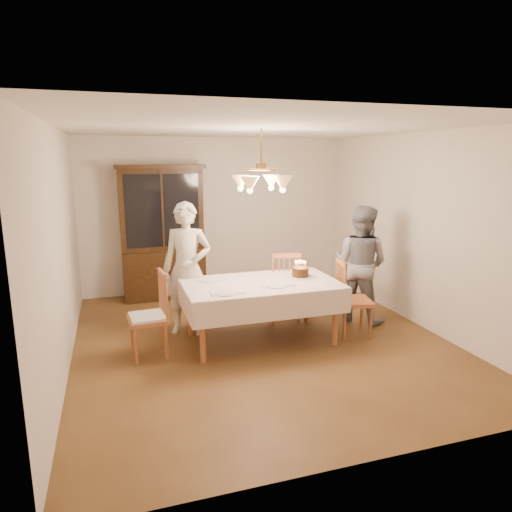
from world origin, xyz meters
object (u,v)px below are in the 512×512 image
object	(u,v)px
dining_table	(261,288)
china_hutch	(162,235)
chair_far_side	(284,289)
elderly_woman	(187,269)
birthday_cake	(300,273)

from	to	relation	value
dining_table	china_hutch	bearing A→B (deg)	112.65
chair_far_side	elderly_woman	bearing A→B (deg)	-176.43
china_hutch	birthday_cake	bearing A→B (deg)	-55.42
chair_far_side	dining_table	bearing A→B (deg)	-130.88
china_hutch	elderly_woman	world-z (taller)	china_hutch
dining_table	birthday_cake	size ratio (longest dim) A/B	6.33
birthday_cake	dining_table	bearing A→B (deg)	-171.88
dining_table	elderly_woman	distance (m)	1.00
dining_table	chair_far_side	xyz separation A→B (m)	(0.55, 0.63, -0.24)
birthday_cake	elderly_woman	bearing A→B (deg)	161.33
dining_table	china_hutch	distance (m)	2.47
china_hutch	elderly_woman	size ratio (longest dim) A/B	1.25
dining_table	chair_far_side	size ratio (longest dim) A/B	1.90
elderly_woman	dining_table	bearing A→B (deg)	-11.40
dining_table	birthday_cake	world-z (taller)	birthday_cake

